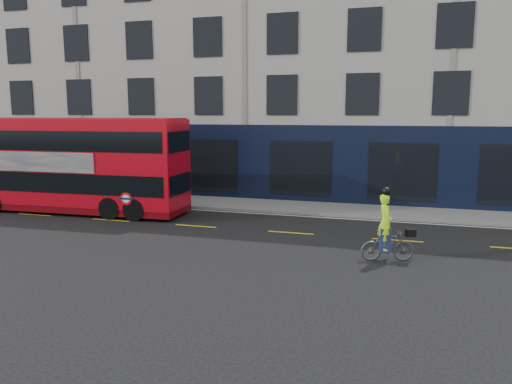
% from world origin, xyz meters
% --- Properties ---
extents(ground, '(120.00, 120.00, 0.00)m').
position_xyz_m(ground, '(0.00, 0.00, 0.00)').
color(ground, black).
rests_on(ground, ground).
extents(pavement, '(60.00, 3.00, 0.12)m').
position_xyz_m(pavement, '(0.00, 6.50, 0.06)').
color(pavement, slate).
rests_on(pavement, ground).
extents(kerb, '(60.00, 0.12, 0.13)m').
position_xyz_m(kerb, '(0.00, 5.00, 0.07)').
color(kerb, gray).
rests_on(kerb, ground).
extents(building_terrace, '(50.00, 10.07, 15.00)m').
position_xyz_m(building_terrace, '(0.00, 12.94, 7.49)').
color(building_terrace, '#A7A59D').
rests_on(building_terrace, ground).
extents(road_edge_line, '(58.00, 0.10, 0.01)m').
position_xyz_m(road_edge_line, '(0.00, 4.70, 0.00)').
color(road_edge_line, silver).
rests_on(road_edge_line, ground).
extents(lane_dashes, '(58.00, 0.12, 0.01)m').
position_xyz_m(lane_dashes, '(0.00, 1.50, 0.00)').
color(lane_dashes, gold).
rests_on(lane_dashes, ground).
extents(bus, '(10.95, 2.83, 4.38)m').
position_xyz_m(bus, '(-6.65, 2.65, 2.25)').
color(bus, '#BB0715').
rests_on(bus, ground).
extents(cyclist, '(1.72, 0.90, 2.36)m').
position_xyz_m(cyclist, '(7.70, -1.28, 0.80)').
color(cyclist, '#4C4E52').
rests_on(cyclist, ground).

